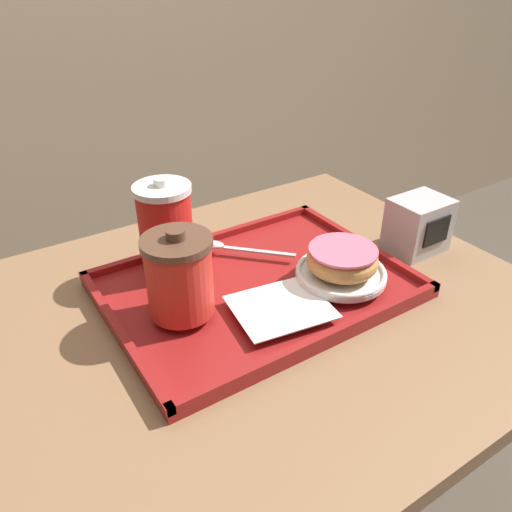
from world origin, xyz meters
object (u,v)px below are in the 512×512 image
donut_chocolate_glazed (342,259)px  coffee_cup_rear (166,226)px  coffee_cup_front (179,275)px  spoon (228,247)px  napkin_dispenser (418,225)px

donut_chocolate_glazed → coffee_cup_rear: bearing=138.7°
coffee_cup_front → coffee_cup_rear: size_ratio=0.86×
coffee_cup_front → spoon: 0.19m
spoon → napkin_dispenser: napkin_dispenser is taller
coffee_cup_front → napkin_dispenser: coffee_cup_front is taller
coffee_cup_rear → spoon: (0.10, -0.01, -0.06)m
coffee_cup_rear → donut_chocolate_glazed: size_ratio=1.34×
coffee_cup_rear → spoon: size_ratio=1.19×
napkin_dispenser → coffee_cup_rear: bearing=158.8°
coffee_cup_front → spoon: coffee_cup_front is taller
donut_chocolate_glazed → spoon: size_ratio=0.89×
coffee_cup_front → donut_chocolate_glazed: (0.24, -0.06, -0.03)m
coffee_cup_rear → napkin_dispenser: bearing=-21.2°
spoon → coffee_cup_front: bearing=84.2°
coffee_cup_front → coffee_cup_rear: (0.04, 0.12, 0.01)m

